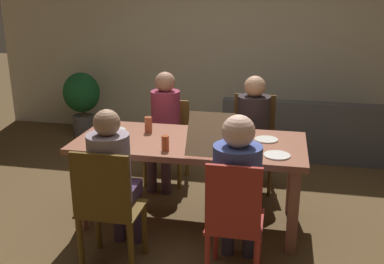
% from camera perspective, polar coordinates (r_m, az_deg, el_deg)
% --- Properties ---
extents(ground_plane, '(20.00, 20.00, 0.00)m').
position_cam_1_polar(ground_plane, '(4.14, -0.28, -11.20)').
color(ground_plane, brown).
extents(back_wall, '(6.91, 0.12, 2.77)m').
position_cam_1_polar(back_wall, '(6.32, 4.86, 11.98)').
color(back_wall, beige).
rests_on(back_wall, ground).
extents(dining_table, '(1.98, 0.88, 0.77)m').
position_cam_1_polar(dining_table, '(3.87, -0.30, -2.44)').
color(dining_table, brown).
rests_on(dining_table, ground).
extents(chair_0, '(0.45, 0.38, 0.95)m').
position_cam_1_polar(chair_0, '(3.31, -10.85, -9.45)').
color(chair_0, '#583E15').
rests_on(chair_0, ground).
extents(person_0, '(0.31, 0.52, 1.22)m').
position_cam_1_polar(person_0, '(3.35, -10.13, -5.38)').
color(person_0, '#412C45').
rests_on(person_0, ground).
extents(chair_1, '(0.44, 0.43, 0.87)m').
position_cam_1_polar(chair_1, '(4.85, -3.11, -0.74)').
color(chair_1, brown).
rests_on(chair_1, ground).
extents(person_1, '(0.31, 0.51, 1.21)m').
position_cam_1_polar(person_1, '(4.65, -3.59, 1.48)').
color(person_1, '#422D39').
rests_on(person_1, ground).
extents(chair_2, '(0.39, 0.44, 0.95)m').
position_cam_1_polar(chair_2, '(3.08, 5.45, -11.10)').
color(chair_2, '#A93027').
rests_on(chair_2, ground).
extents(person_2, '(0.33, 0.51, 1.23)m').
position_cam_1_polar(person_2, '(3.12, 5.86, -6.56)').
color(person_2, '#37334A').
rests_on(person_2, ground).
extents(chair_3, '(0.45, 0.38, 0.98)m').
position_cam_1_polar(chair_3, '(4.69, 7.89, -0.62)').
color(chair_3, '#53371A').
rests_on(chair_3, ground).
extents(person_3, '(0.33, 0.53, 1.21)m').
position_cam_1_polar(person_3, '(4.50, 7.84, 0.81)').
color(person_3, '#3A3B49').
rests_on(person_3, ground).
extents(pizza_box_0, '(0.36, 0.57, 0.33)m').
position_cam_1_polar(pizza_box_0, '(3.69, 2.91, -1.09)').
color(pizza_box_0, tan).
rests_on(pizza_box_0, dining_table).
extents(plate_0, '(0.24, 0.24, 0.01)m').
position_cam_1_polar(plate_0, '(3.84, -10.35, -1.26)').
color(plate_0, white).
rests_on(plate_0, dining_table).
extents(plate_1, '(0.20, 0.20, 0.01)m').
position_cam_1_polar(plate_1, '(3.89, 9.54, -0.96)').
color(plate_1, white).
rests_on(plate_1, dining_table).
extents(plate_2, '(0.20, 0.20, 0.01)m').
position_cam_1_polar(plate_2, '(4.16, -9.94, 0.24)').
color(plate_2, white).
rests_on(plate_2, dining_table).
extents(plate_3, '(0.21, 0.21, 0.01)m').
position_cam_1_polar(plate_3, '(3.53, 10.88, -2.97)').
color(plate_3, white).
rests_on(plate_3, dining_table).
extents(drinking_glass_0, '(0.07, 0.07, 0.11)m').
position_cam_1_polar(drinking_glass_0, '(4.05, 1.05, 0.77)').
color(drinking_glass_0, '#DACD66').
rests_on(drinking_glass_0, dining_table).
extents(drinking_glass_1, '(0.06, 0.06, 0.12)m').
position_cam_1_polar(drinking_glass_1, '(3.58, -3.46, -1.43)').
color(drinking_glass_1, '#B44E28').
rests_on(drinking_glass_1, dining_table).
extents(drinking_glass_2, '(0.07, 0.07, 0.14)m').
position_cam_1_polar(drinking_glass_2, '(4.06, -5.64, 0.95)').
color(drinking_glass_2, '#B05333').
rests_on(drinking_glass_2, dining_table).
extents(couch, '(1.98, 0.78, 0.75)m').
position_cam_1_polar(couch, '(5.81, 14.07, -0.21)').
color(couch, '#4A4B4E').
rests_on(couch, ground).
extents(potted_plant, '(0.52, 0.52, 0.91)m').
position_cam_1_polar(potted_plant, '(6.54, -14.00, 4.35)').
color(potted_plant, '#5E595A').
rests_on(potted_plant, ground).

